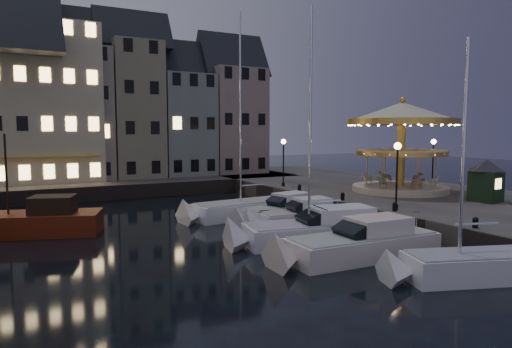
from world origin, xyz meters
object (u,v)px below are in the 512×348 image
streetlamp_b (397,166)px  bollard_d (299,187)px  bollard_b (395,206)px  bollard_c (343,196)px  motorboat_e (279,213)px  streetlamp_d (433,156)px  motorboat_f (244,210)px  red_fishing_boat (30,223)px  motorboat_b (356,246)px  motorboat_d (297,219)px  motorboat_a (458,268)px  bollard_a (475,222)px  ticket_kiosk (486,173)px  motorboat_c (317,231)px  streetlamp_c (283,156)px  carousel (402,130)px

streetlamp_b → bollard_d: size_ratio=7.32×
bollard_b → bollard_c: (0.00, 5.00, 0.00)m
motorboat_e → streetlamp_d: bearing=6.0°
motorboat_f → red_fishing_boat: bearing=176.0°
motorboat_b → motorboat_d: same height
bollard_b → motorboat_a: 9.18m
bollard_a → motorboat_a: size_ratio=0.05×
bollard_c → motorboat_f: size_ratio=0.04×
bollard_d → motorboat_f: motorboat_f is taller
motorboat_d → ticket_kiosk: size_ratio=2.01×
motorboat_f → bollard_c: bearing=-32.2°
motorboat_c → motorboat_f: 8.72m
streetlamp_d → ticket_kiosk: streetlamp_d is taller
motorboat_e → red_fishing_boat: (-14.90, 3.93, 0.07)m
streetlamp_d → bollard_d: streetlamp_d is taller
bollard_c → motorboat_a: bearing=-108.7°
bollard_c → bollard_d: size_ratio=1.00×
streetlamp_c → motorboat_c: motorboat_c is taller
motorboat_c → carousel: (12.85, 6.54, 5.61)m
motorboat_f → bollard_d: bearing=16.6°
motorboat_e → red_fishing_boat: red_fishing_boat is taller
carousel → bollard_c: bearing=-167.7°
streetlamp_b → carousel: size_ratio=0.48×
streetlamp_c → bollard_c: streetlamp_c is taller
bollard_a → motorboat_f: size_ratio=0.04×
motorboat_d → motorboat_e: same height
motorboat_e → carousel: 13.19m
motorboat_d → carousel: size_ratio=0.77×
bollard_d → motorboat_a: size_ratio=0.05×
streetlamp_c → motorboat_d: streetlamp_c is taller
carousel → ticket_kiosk: size_ratio=2.61×
motorboat_b → motorboat_f: 12.20m
carousel → red_fishing_boat: bearing=173.3°
bollard_b → ticket_kiosk: 8.55m
streetlamp_c → motorboat_b: 18.96m
bollard_a → ticket_kiosk: (8.39, 5.40, 1.67)m
bollard_b → motorboat_b: motorboat_b is taller
motorboat_e → carousel: bearing=3.8°
motorboat_c → motorboat_f: bearing=91.3°
motorboat_a → motorboat_c: 8.12m
motorboat_a → motorboat_d: bearing=92.2°
streetlamp_d → motorboat_d: streetlamp_d is taller
bollard_d → ticket_kiosk: ticket_kiosk is taller
streetlamp_b → motorboat_d: 7.06m
streetlamp_c → bollard_d: 4.29m
bollard_b → bollard_c: size_ratio=1.00×
red_fishing_boat → bollard_b: bearing=-26.2°
streetlamp_d → red_fishing_boat: (-31.58, 2.19, -3.30)m
bollard_d → carousel: carousel is taller
streetlamp_b → motorboat_b: bearing=-148.8°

